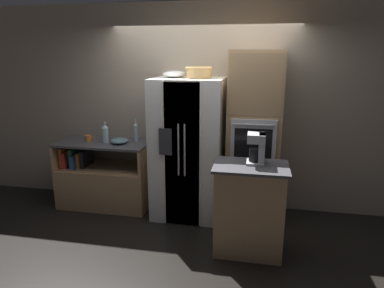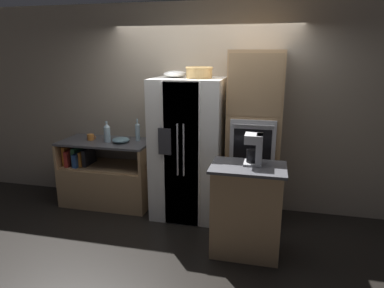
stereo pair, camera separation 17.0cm
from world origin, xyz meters
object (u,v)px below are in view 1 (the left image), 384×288
(bottle_tall, at_px, (136,132))
(mixing_bowl, at_px, (119,141))
(fruit_bowl, at_px, (174,74))
(bottle_short, at_px, (105,133))
(coffee_maker, at_px, (258,147))
(wall_oven, at_px, (253,137))
(wicker_basket, at_px, (199,72))
(mug, at_px, (88,138))
(refrigerator, at_px, (188,149))

(bottle_tall, height_order, mixing_bowl, bottle_tall)
(fruit_bowl, distance_m, bottle_tall, 1.01)
(bottle_short, bearing_deg, fruit_bowl, 2.63)
(bottle_short, height_order, coffee_maker, coffee_maker)
(coffee_maker, bearing_deg, mixing_bowl, 158.70)
(wall_oven, height_order, bottle_tall, wall_oven)
(wicker_basket, distance_m, fruit_bowl, 0.33)
(bottle_tall, relative_size, mug, 2.49)
(fruit_bowl, height_order, bottle_tall, fruit_bowl)
(refrigerator, height_order, mug, refrigerator)
(wall_oven, relative_size, fruit_bowl, 7.29)
(refrigerator, bearing_deg, mug, 177.77)
(wicker_basket, height_order, fruit_bowl, wicker_basket)
(wall_oven, distance_m, wicker_basket, 1.08)
(bottle_short, height_order, mixing_bowl, bottle_short)
(bottle_tall, distance_m, mug, 0.68)
(bottle_tall, xyz_separation_m, mixing_bowl, (-0.19, -0.16, -0.10))
(refrigerator, height_order, coffee_maker, refrigerator)
(wicker_basket, relative_size, fruit_bowl, 1.14)
(mug, distance_m, mixing_bowl, 0.48)
(wall_oven, relative_size, coffee_maker, 6.65)
(mug, xyz_separation_m, coffee_maker, (2.35, -0.77, 0.20))
(refrigerator, height_order, bottle_short, refrigerator)
(wicker_basket, relative_size, mug, 2.68)
(wall_oven, bearing_deg, mixing_bowl, -177.73)
(refrigerator, xyz_separation_m, mug, (-1.45, 0.06, 0.06))
(fruit_bowl, height_order, coffee_maker, fruit_bowl)
(wall_oven, bearing_deg, coffee_maker, -85.88)
(wall_oven, distance_m, mug, 2.29)
(wicker_basket, bearing_deg, bottle_tall, 169.90)
(refrigerator, xyz_separation_m, bottle_short, (-1.17, 0.02, 0.15))
(bottle_tall, relative_size, mixing_bowl, 1.32)
(bottle_tall, relative_size, coffee_maker, 0.97)
(bottle_tall, bearing_deg, coffee_maker, -27.94)
(fruit_bowl, bearing_deg, wicker_basket, -8.91)
(wall_oven, bearing_deg, refrigerator, -174.09)
(bottle_tall, relative_size, bottle_short, 1.08)
(fruit_bowl, distance_m, bottle_short, 1.27)
(wall_oven, xyz_separation_m, bottle_tall, (-1.62, 0.09, -0.02))
(bottle_tall, distance_m, bottle_short, 0.42)
(coffee_maker, bearing_deg, wicker_basket, 136.36)
(bottle_short, bearing_deg, wall_oven, 1.89)
(refrigerator, distance_m, fruit_bowl, 0.98)
(refrigerator, height_order, wall_oven, wall_oven)
(wall_oven, distance_m, bottle_short, 2.01)
(mixing_bowl, bearing_deg, coffee_maker, -21.30)
(wall_oven, bearing_deg, wicker_basket, -174.15)
(wicker_basket, height_order, bottle_tall, wicker_basket)
(wall_oven, height_order, fruit_bowl, wall_oven)
(wicker_basket, bearing_deg, mixing_bowl, 179.97)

